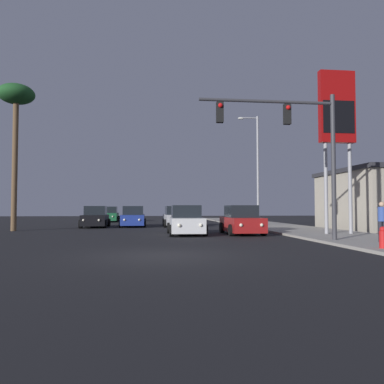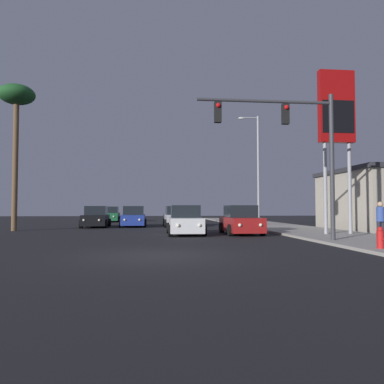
% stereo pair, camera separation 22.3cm
% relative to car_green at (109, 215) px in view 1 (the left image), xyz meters
% --- Properties ---
extents(ground_plane, '(120.00, 120.00, 0.00)m').
position_rel_car_green_xyz_m(ground_plane, '(4.81, -29.98, -0.76)').
color(ground_plane, black).
extents(sidewalk_right, '(5.00, 60.00, 0.12)m').
position_rel_car_green_xyz_m(sidewalk_right, '(14.31, -19.98, -0.70)').
color(sidewalk_right, '#9E998E').
rests_on(sidewalk_right, ground).
extents(car_green, '(2.04, 4.33, 1.68)m').
position_rel_car_green_xyz_m(car_green, '(0.00, 0.00, 0.00)').
color(car_green, '#195933').
rests_on(car_green, ground).
extents(car_black, '(2.04, 4.34, 1.68)m').
position_rel_car_green_xyz_m(car_black, '(0.15, -11.79, 0.00)').
color(car_black, black).
rests_on(car_black, ground).
extents(car_red, '(2.04, 4.31, 1.68)m').
position_rel_car_green_xyz_m(car_red, '(9.72, -20.72, 0.00)').
color(car_red, maroon).
rests_on(car_red, ground).
extents(car_white, '(2.04, 4.33, 1.68)m').
position_rel_car_green_xyz_m(car_white, '(6.49, -20.71, 0.00)').
color(car_white, silver).
rests_on(car_white, ground).
extents(car_blue, '(2.04, 4.32, 1.68)m').
position_rel_car_green_xyz_m(car_blue, '(3.08, -11.29, 0.00)').
color(car_blue, navy).
rests_on(car_blue, ground).
extents(car_silver, '(2.04, 4.34, 1.68)m').
position_rel_car_green_xyz_m(car_silver, '(6.54, -11.33, 0.00)').
color(car_silver, '#B7B7BC').
rests_on(car_silver, ground).
extents(traffic_light_mast, '(6.15, 0.36, 6.50)m').
position_rel_car_green_xyz_m(traffic_light_mast, '(10.87, -26.27, 3.90)').
color(traffic_light_mast, '#38383D').
rests_on(traffic_light_mast, sidewalk_right).
extents(street_lamp, '(1.74, 0.24, 9.00)m').
position_rel_car_green_xyz_m(street_lamp, '(13.13, -12.19, 4.36)').
color(street_lamp, '#99999E').
rests_on(street_lamp, sidewalk_right).
extents(gas_station_sign, '(2.00, 0.42, 9.00)m').
position_rel_car_green_xyz_m(gas_station_sign, '(14.68, -22.64, 5.86)').
color(gas_station_sign, '#99999E').
rests_on(gas_station_sign, sidewalk_right).
extents(fire_hydrant, '(0.24, 0.34, 0.76)m').
position_rel_car_green_xyz_m(fire_hydrant, '(12.51, -29.80, -0.27)').
color(fire_hydrant, red).
rests_on(fire_hydrant, sidewalk_right).
extents(pedestrian_on_sidewalk, '(0.34, 0.32, 1.67)m').
position_rel_car_green_xyz_m(pedestrian_on_sidewalk, '(14.00, -27.51, 0.27)').
color(pedestrian_on_sidewalk, '#23232D').
rests_on(pedestrian_on_sidewalk, sidewalk_right).
extents(palm_tree_near, '(2.40, 2.40, 9.87)m').
position_rel_car_green_xyz_m(palm_tree_near, '(-4.58, -15.98, 7.82)').
color(palm_tree_near, brown).
rests_on(palm_tree_near, ground).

